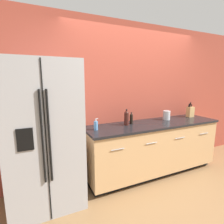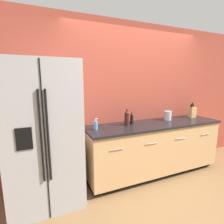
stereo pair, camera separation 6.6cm
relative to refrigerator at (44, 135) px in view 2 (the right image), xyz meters
name	(u,v)px [view 2 (the right image)]	position (x,y,z in m)	size (l,w,h in m)	color
ground_plane	(174,202)	(1.57, -0.70, -0.94)	(14.00, 14.00, 0.00)	olive
wall_back	(135,99)	(1.57, 0.39, 0.36)	(10.00, 0.05, 2.60)	#993D2D
counter_unit	(154,148)	(1.77, 0.04, -0.48)	(2.41, 0.64, 0.92)	black
refrigerator	(44,135)	(0.00, 0.00, 0.00)	(0.90, 0.73, 1.88)	#9E9EA0
knife_block	(192,112)	(2.73, 0.14, 0.08)	(0.13, 0.10, 0.29)	tan
wine_bottle	(127,118)	(1.26, 0.10, 0.10)	(0.07, 0.07, 0.26)	#3D1914
soap_dispenser	(96,125)	(0.72, 0.06, 0.05)	(0.07, 0.06, 0.17)	#4C7FB2
oil_bottle	(132,119)	(1.37, 0.14, 0.07)	(0.05, 0.05, 0.20)	black
steel_canister	(168,116)	(2.12, 0.14, 0.06)	(0.13, 0.13, 0.18)	#B7B7BA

